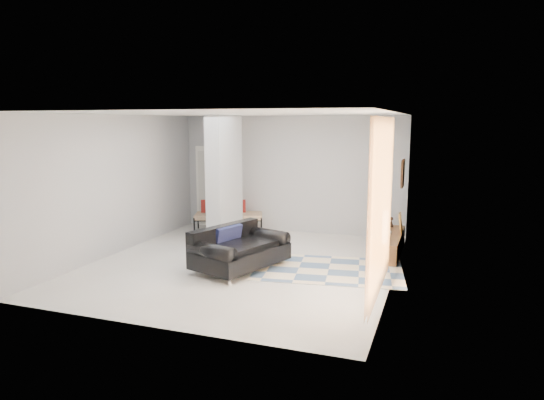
% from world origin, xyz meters
% --- Properties ---
extents(floor, '(6.00, 6.00, 0.00)m').
position_xyz_m(floor, '(0.00, 0.00, 0.00)').
color(floor, beige).
rests_on(floor, ground).
extents(ceiling, '(6.00, 6.00, 0.00)m').
position_xyz_m(ceiling, '(0.00, 0.00, 2.80)').
color(ceiling, white).
rests_on(ceiling, wall_back).
extents(wall_back, '(6.00, 0.00, 6.00)m').
position_xyz_m(wall_back, '(0.00, 3.00, 1.40)').
color(wall_back, '#B1B2B5').
rests_on(wall_back, ground).
extents(wall_front, '(6.00, 0.00, 6.00)m').
position_xyz_m(wall_front, '(0.00, -3.00, 1.40)').
color(wall_front, '#B1B2B5').
rests_on(wall_front, ground).
extents(wall_left, '(0.00, 6.00, 6.00)m').
position_xyz_m(wall_left, '(-2.75, 0.00, 1.40)').
color(wall_left, '#B1B2B5').
rests_on(wall_left, ground).
extents(wall_right, '(0.00, 6.00, 6.00)m').
position_xyz_m(wall_right, '(2.75, 0.00, 1.40)').
color(wall_right, '#B1B2B5').
rests_on(wall_right, ground).
extents(partition_column, '(0.35, 1.20, 2.80)m').
position_xyz_m(partition_column, '(-1.10, 1.60, 1.40)').
color(partition_column, '#ACB0B3').
rests_on(partition_column, floor).
extents(hallway_door, '(0.85, 0.06, 2.04)m').
position_xyz_m(hallway_door, '(-2.10, 2.96, 1.02)').
color(hallway_door, white).
rests_on(hallway_door, floor).
extents(curtain, '(0.00, 2.55, 2.55)m').
position_xyz_m(curtain, '(2.67, -1.15, 1.45)').
color(curtain, '#E6933C').
rests_on(curtain, wall_right).
extents(wall_art, '(0.04, 0.45, 0.55)m').
position_xyz_m(wall_art, '(2.72, 1.70, 1.65)').
color(wall_art, '#3A200F').
rests_on(wall_art, wall_right).
extents(media_console, '(0.45, 1.90, 0.80)m').
position_xyz_m(media_console, '(2.52, 1.70, 0.20)').
color(media_console, brown).
rests_on(media_console, floor).
extents(loveseat, '(1.53, 1.97, 0.76)m').
position_xyz_m(loveseat, '(0.01, -0.24, 0.35)').
color(loveseat, silver).
rests_on(loveseat, floor).
extents(daybed, '(1.76, 1.19, 0.77)m').
position_xyz_m(daybed, '(-1.44, 2.47, 0.42)').
color(daybed, black).
rests_on(daybed, floor).
extents(area_rug, '(2.85, 2.12, 0.01)m').
position_xyz_m(area_rug, '(1.60, 0.20, 0.01)').
color(area_rug, beige).
rests_on(area_rug, floor).
extents(cylinder_lamp, '(0.11, 0.11, 0.62)m').
position_xyz_m(cylinder_lamp, '(2.50, 0.94, 0.71)').
color(cylinder_lamp, white).
rests_on(cylinder_lamp, media_console).
extents(bronze_figurine, '(0.12, 0.12, 0.21)m').
position_xyz_m(bronze_figurine, '(2.47, 2.43, 0.51)').
color(bronze_figurine, black).
rests_on(bronze_figurine, media_console).
extents(vase, '(0.19, 0.19, 0.19)m').
position_xyz_m(vase, '(2.47, 1.57, 0.50)').
color(vase, white).
rests_on(vase, media_console).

